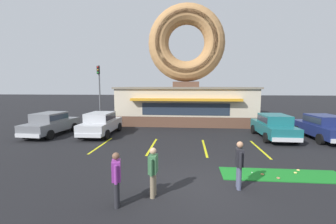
# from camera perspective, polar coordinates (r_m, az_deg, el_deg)

# --- Properties ---
(ground_plane) EXTENTS (160.00, 160.00, 0.00)m
(ground_plane) POSITION_cam_1_polar(r_m,az_deg,el_deg) (8.22, 9.05, -18.26)
(ground_plane) COLOR black
(donut_shop_building) EXTENTS (12.30, 6.75, 10.96)m
(donut_shop_building) POSITION_cam_1_polar(r_m,az_deg,el_deg) (21.39, 4.58, 7.37)
(donut_shop_building) COLOR brown
(donut_shop_building) RESTS_ON ground
(putting_mat) EXTENTS (4.60, 1.29, 0.03)m
(putting_mat) POSITION_cam_1_polar(r_m,az_deg,el_deg) (10.05, 26.84, -14.10)
(putting_mat) COLOR #197523
(putting_mat) RESTS_ON ground
(mini_donut_near_left) EXTENTS (0.13, 0.13, 0.04)m
(mini_donut_near_left) POSITION_cam_1_polar(r_m,az_deg,el_deg) (10.81, 30.16, -12.64)
(mini_donut_near_left) COLOR #E5C666
(mini_donut_near_left) RESTS_ON putting_mat
(mini_donut_near_right) EXTENTS (0.13, 0.13, 0.04)m
(mini_donut_near_right) POSITION_cam_1_polar(r_m,az_deg,el_deg) (10.45, 29.63, -13.25)
(mini_donut_near_right) COLOR #E5C666
(mini_donut_near_right) RESTS_ON putting_mat
(mini_donut_mid_left) EXTENTS (0.13, 0.13, 0.04)m
(mini_donut_mid_left) POSITION_cam_1_polar(r_m,az_deg,el_deg) (9.61, 26.21, -14.81)
(mini_donut_mid_left) COLOR #A5724C
(mini_donut_mid_left) RESTS_ON putting_mat
(mini_donut_mid_centre) EXTENTS (0.13, 0.13, 0.04)m
(mini_donut_mid_centre) POSITION_cam_1_polar(r_m,az_deg,el_deg) (9.75, 22.84, -14.34)
(mini_donut_mid_centre) COLOR #D17F47
(mini_donut_mid_centre) RESTS_ON putting_mat
(golf_ball) EXTENTS (0.04, 0.04, 0.04)m
(golf_ball) POSITION_cam_1_polar(r_m,az_deg,el_deg) (9.74, 20.56, -14.22)
(golf_ball) COLOR white
(golf_ball) RESTS_ON putting_mat
(car_grey) EXTENTS (2.19, 4.66, 1.60)m
(car_grey) POSITION_cam_1_polar(r_m,az_deg,el_deg) (17.85, -27.64, -2.45)
(car_grey) COLOR slate
(car_grey) RESTS_ON ground
(car_teal) EXTENTS (2.00, 4.57, 1.60)m
(car_teal) POSITION_cam_1_polar(r_m,az_deg,el_deg) (16.36, 25.24, -3.09)
(car_teal) COLOR #196066
(car_teal) RESTS_ON ground
(car_navy) EXTENTS (2.09, 4.61, 1.60)m
(car_navy) POSITION_cam_1_polar(r_m,az_deg,el_deg) (17.60, 34.62, -2.99)
(car_navy) COLOR navy
(car_navy) RESTS_ON ground
(car_silver) EXTENTS (2.02, 4.58, 1.60)m
(car_silver) POSITION_cam_1_polar(r_m,az_deg,el_deg) (16.57, -16.68, -2.62)
(car_silver) COLOR #B2B5BA
(car_silver) RESTS_ON ground
(pedestrian_blue_sweater_man) EXTENTS (0.27, 0.59, 1.62)m
(pedestrian_blue_sweater_man) POSITION_cam_1_polar(r_m,az_deg,el_deg) (8.05, 17.66, -12.19)
(pedestrian_blue_sweater_man) COLOR #474C66
(pedestrian_blue_sweater_man) RESTS_ON ground
(pedestrian_hooded_kid) EXTENTS (0.27, 0.59, 1.57)m
(pedestrian_hooded_kid) POSITION_cam_1_polar(r_m,az_deg,el_deg) (7.19, -3.80, -14.46)
(pedestrian_hooded_kid) COLOR #7F7056
(pedestrian_hooded_kid) RESTS_ON ground
(pedestrian_leather_jacket_man) EXTENTS (0.33, 0.58, 1.59)m
(pedestrian_leather_jacket_man) POSITION_cam_1_polar(r_m,az_deg,el_deg) (6.80, -12.97, -15.77)
(pedestrian_leather_jacket_man) COLOR #232328
(pedestrian_leather_jacket_man) RESTS_ON ground
(trash_bin) EXTENTS (0.57, 0.57, 0.97)m
(trash_bin) POSITION_cam_1_polar(r_m,az_deg,el_deg) (19.62, -14.88, -2.26)
(trash_bin) COLOR #1E662D
(trash_bin) RESTS_ON ground
(traffic_light_pole) EXTENTS (0.28, 0.47, 5.80)m
(traffic_light_pole) POSITION_cam_1_polar(r_m,az_deg,el_deg) (26.95, -17.09, 6.87)
(traffic_light_pole) COLOR #595B60
(traffic_light_pole) RESTS_ON ground
(parking_stripe_far_left) EXTENTS (0.12, 3.60, 0.01)m
(parking_stripe_far_left) POSITION_cam_1_polar(r_m,az_deg,el_deg) (13.86, -16.54, -8.06)
(parking_stripe_far_left) COLOR yellow
(parking_stripe_far_left) RESTS_ON ground
(parking_stripe_left) EXTENTS (0.12, 3.60, 0.01)m
(parking_stripe_left) POSITION_cam_1_polar(r_m,az_deg,el_deg) (13.07, -4.09, -8.69)
(parking_stripe_left) COLOR yellow
(parking_stripe_left) RESTS_ON ground
(parking_stripe_mid_left) EXTENTS (0.12, 3.60, 0.01)m
(parking_stripe_mid_left) POSITION_cam_1_polar(r_m,az_deg,el_deg) (12.95, 9.30, -8.91)
(parking_stripe_mid_left) COLOR yellow
(parking_stripe_mid_left) RESTS_ON ground
(parking_stripe_centre) EXTENTS (0.12, 3.60, 0.01)m
(parking_stripe_centre) POSITION_cam_1_polar(r_m,az_deg,el_deg) (13.50, 22.25, -8.67)
(parking_stripe_centre) COLOR yellow
(parking_stripe_centre) RESTS_ON ground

